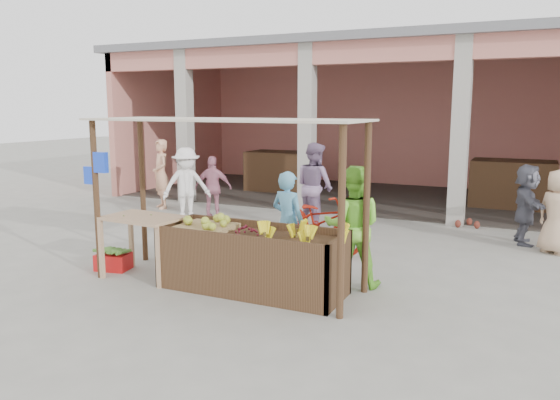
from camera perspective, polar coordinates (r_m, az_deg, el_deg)
The scene contains 21 objects.
ground at distance 8.02m, azimuth -6.13°, elevation -8.85°, with size 60.00×60.00×0.00m, color gray.
market_building at distance 15.90m, azimuth 11.02°, elevation 10.11°, with size 14.40×6.40×4.20m.
fruit_stall at distance 7.66m, azimuth -2.97°, elevation -6.56°, with size 2.60×0.95×0.80m, color #503420.
stall_awning at distance 7.68m, azimuth -6.26°, elevation 5.41°, with size 4.09×1.35×2.39m.
banana_heap at distance 7.18m, azimuth 2.16°, elevation -3.58°, with size 1.05×0.57×0.19m, color yellow, non-canonical shape.
melon_tray at distance 7.95m, azimuth -7.72°, elevation -2.35°, with size 0.78×0.67×0.20m.
berry_heap at distance 7.55m, azimuth -3.58°, elevation -3.19°, with size 0.39×0.32×0.12m, color maroon.
side_table at distance 8.41m, azimuth -14.11°, elevation -2.64°, with size 1.20×0.84×0.93m.
papaya_pile at distance 8.36m, azimuth -14.18°, elevation -0.96°, with size 0.75×0.43×0.21m, color #498C2D, non-canonical shape.
red_crate at distance 9.07m, azimuth -17.01°, elevation -6.17°, with size 0.50×0.36×0.26m, color red.
plantain_bundle at distance 9.02m, azimuth -17.07°, elevation -5.13°, with size 0.41×0.29×0.08m, color #4B832F, non-canonical shape.
produce_sacks at distance 12.31m, azimuth 18.65°, elevation -1.19°, with size 1.07×0.80×0.65m.
vendor_blue at distance 8.42m, azimuth 0.83°, elevation -1.95°, with size 0.63×0.46×1.69m, color #5FAAD4.
vendor_green at distance 7.82m, azimuth 7.62°, elevation -2.42°, with size 0.88×0.51×1.83m, color #7CD43A.
motorcycle at distance 9.87m, azimuth 4.30°, elevation -2.03°, with size 2.07×0.71×1.08m, color #A41C0C.
shopper_a at distance 12.30m, azimuth -9.75°, elevation 1.87°, with size 1.15×0.58×1.79m, color white.
shopper_b at distance 12.55m, azimuth -7.00°, elevation 1.51°, with size 0.90×0.48×1.54m, color #C87B92.
shopper_c at distance 10.63m, azimuth 27.00°, elevation -0.69°, with size 0.79×0.51×1.64m, color tan.
shopper_d at distance 11.12m, azimuth 24.34°, elevation -0.22°, with size 1.47×0.60×1.59m, color #555562.
shopper_e at distance 14.05m, azimuth -12.33°, elevation 2.80°, with size 0.67×0.51×1.81m, color #EAA47D.
shopper_f at distance 11.40m, azimuth 3.64°, elevation 1.89°, with size 0.97×0.56×1.99m, color gray.
Camera 1 is at (3.98, -6.48, 2.55)m, focal length 35.00 mm.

